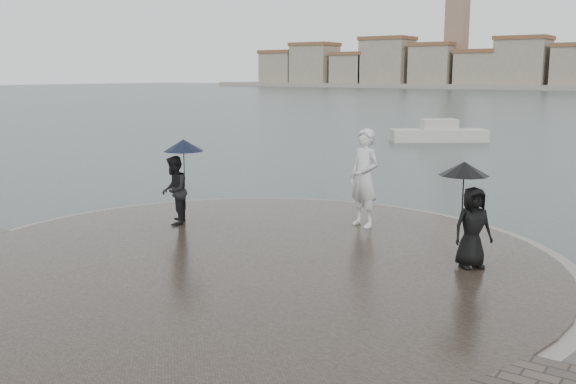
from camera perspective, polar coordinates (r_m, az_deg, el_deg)
The scene contains 6 objects.
ground at distance 10.47m, azimuth -15.49°, elevation -11.81°, with size 400.00×400.00×0.00m, color #2B3835.
kerb_ring at distance 12.78m, azimuth -3.35°, elevation -6.57°, with size 12.50×12.50×0.32m, color gray.
quay_tip at distance 12.77m, azimuth -3.35°, elevation -6.48°, with size 11.90×11.90×0.36m, color #2D261E.
statue at distance 15.04m, azimuth 6.79°, elevation 1.25°, with size 0.84×0.55×2.30m, color silver.
visitor_left at distance 15.35m, azimuth -9.89°, elevation 1.08°, with size 1.21×1.08×2.04m.
visitor_right at distance 12.26m, azimuth 15.89°, elevation -1.56°, with size 1.14×1.00×1.95m.
Camera 1 is at (7.57, -6.10, 3.91)m, focal length 40.00 mm.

